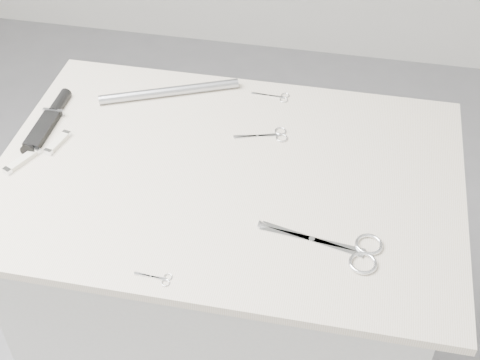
% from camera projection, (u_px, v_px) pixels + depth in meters
% --- Properties ---
extents(plinth, '(0.90, 0.60, 0.90)m').
position_uv_depth(plinth, '(230.00, 305.00, 1.75)').
color(plinth, '#B7B7B4').
rests_on(plinth, ground).
extents(display_board, '(1.00, 0.70, 0.02)m').
position_uv_depth(display_board, '(227.00, 175.00, 1.44)').
color(display_board, beige).
rests_on(display_board, plinth).
extents(large_shears, '(0.24, 0.10, 0.01)m').
position_uv_depth(large_shears, '(346.00, 248.00, 1.27)').
color(large_shears, silver).
rests_on(large_shears, display_board).
extents(embroidery_scissors_a, '(0.12, 0.06, 0.00)m').
position_uv_depth(embroidery_scissors_a, '(271.00, 135.00, 1.52)').
color(embroidery_scissors_a, silver).
rests_on(embroidery_scissors_a, display_board).
extents(embroidery_scissors_b, '(0.09, 0.04, 0.00)m').
position_uv_depth(embroidery_scissors_b, '(276.00, 97.00, 1.63)').
color(embroidery_scissors_b, silver).
rests_on(embroidery_scissors_b, display_board).
extents(tiny_scissors, '(0.07, 0.03, 0.00)m').
position_uv_depth(tiny_scissors, '(158.00, 278.00, 1.22)').
color(tiny_scissors, silver).
rests_on(tiny_scissors, display_board).
extents(sheathed_knife, '(0.05, 0.21, 0.03)m').
position_uv_depth(sheathed_knife, '(51.00, 117.00, 1.56)').
color(sheathed_knife, black).
rests_on(sheathed_knife, display_board).
extents(pocket_knife_a, '(0.06, 0.09, 0.01)m').
position_uv_depth(pocket_knife_a, '(22.00, 160.00, 1.45)').
color(pocket_knife_a, beige).
rests_on(pocket_knife_a, display_board).
extents(pocket_knife_b, '(0.03, 0.08, 0.01)m').
position_uv_depth(pocket_knife_b, '(58.00, 143.00, 1.50)').
color(pocket_knife_b, beige).
rests_on(pocket_knife_b, display_board).
extents(metal_rail, '(0.32, 0.16, 0.02)m').
position_uv_depth(metal_rail, '(169.00, 91.00, 1.63)').
color(metal_rail, '#999BA1').
rests_on(metal_rail, display_board).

